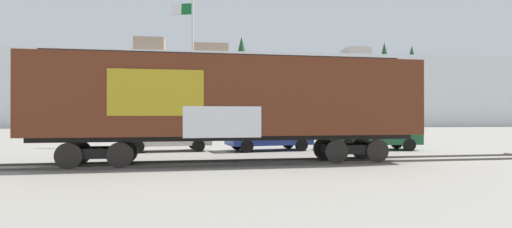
% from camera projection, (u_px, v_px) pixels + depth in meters
% --- Properties ---
extents(ground_plane, '(260.00, 260.00, 0.00)m').
position_uv_depth(ground_plane, '(252.00, 163.00, 15.76)').
color(ground_plane, gray).
extents(track, '(59.98, 5.81, 0.08)m').
position_uv_depth(track, '(236.00, 162.00, 15.70)').
color(track, '#4C4742').
rests_on(track, ground_plane).
extents(freight_car, '(14.70, 3.90, 4.24)m').
position_uv_depth(freight_car, '(231.00, 99.00, 15.67)').
color(freight_car, '#5B2B19').
rests_on(freight_car, ground_plane).
extents(flagpole, '(1.41, 0.47, 9.08)m').
position_uv_depth(flagpole, '(189.00, 55.00, 24.99)').
color(flagpole, silver).
rests_on(flagpole, ground_plane).
extents(hillside, '(138.14, 39.36, 16.73)m').
position_uv_depth(hillside, '(216.00, 95.00, 83.28)').
color(hillside, silver).
rests_on(hillside, ground_plane).
extents(parked_car_white, '(4.61, 2.44, 1.73)m').
position_uv_depth(parked_car_white, '(166.00, 135.00, 21.04)').
color(parked_car_white, silver).
rests_on(parked_car_white, ground_plane).
extents(parked_car_blue, '(4.67, 2.73, 1.71)m').
position_uv_depth(parked_car_blue, '(268.00, 134.00, 21.48)').
color(parked_car_blue, navy).
rests_on(parked_car_blue, ground_plane).
extents(parked_car_green, '(4.88, 2.08, 1.79)m').
position_uv_depth(parked_car_green, '(372.00, 133.00, 21.93)').
color(parked_car_green, '#1E5933').
rests_on(parked_car_green, ground_plane).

